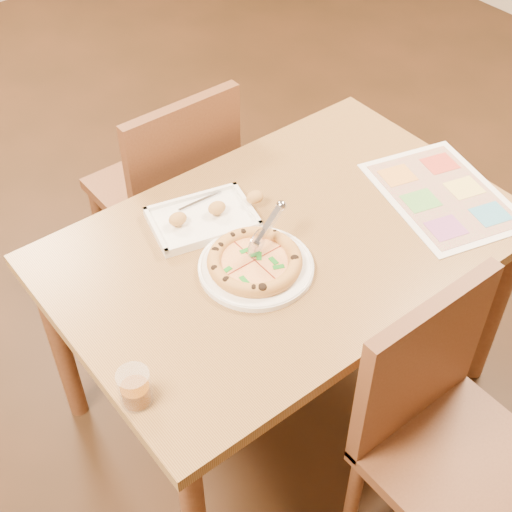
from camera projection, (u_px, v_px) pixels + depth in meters
room at (296, 26)px, 1.54m from camera, size 7.00×7.00×7.00m
dining_table at (286, 260)px, 2.04m from camera, size 1.30×0.85×0.72m
chair_near at (442, 415)px, 1.75m from camera, size 0.42×0.42×0.47m
chair_far at (172, 177)px, 2.43m from camera, size 0.42×0.42×0.47m
plate at (256, 267)px, 1.89m from camera, size 0.36×0.36×0.02m
pizza at (255, 261)px, 1.88m from camera, size 0.25×0.25×0.04m
pizza_cutter at (265, 231)px, 1.87m from camera, size 0.16×0.06×0.10m
appetizer_tray at (205, 218)px, 2.03m from camera, size 0.35×0.26×0.06m
glass_tumbler at (135, 389)px, 1.57m from camera, size 0.07×0.07×0.09m
menu at (443, 195)px, 2.12m from camera, size 0.44×0.53×0.00m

